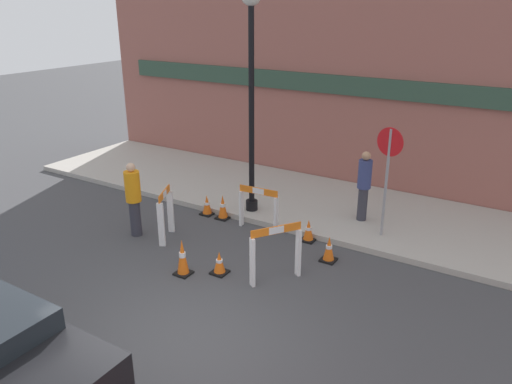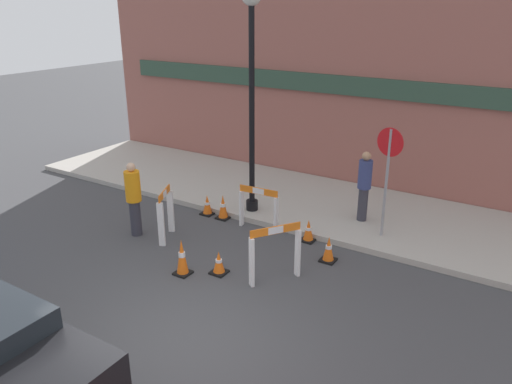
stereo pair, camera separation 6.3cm
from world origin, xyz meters
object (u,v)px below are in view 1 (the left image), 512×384
(stop_sign, at_px, (388,165))
(streetlamp_post, at_px, (251,73))
(person_worker, at_px, (133,197))
(person_pedestrian, at_px, (364,184))

(stop_sign, bearing_deg, streetlamp_post, 19.32)
(streetlamp_post, relative_size, person_worker, 3.03)
(stop_sign, distance_m, person_worker, 5.46)
(stop_sign, height_order, person_pedestrian, stop_sign)
(person_pedestrian, bearing_deg, stop_sign, 174.16)
(streetlamp_post, relative_size, stop_sign, 2.14)
(streetlamp_post, distance_m, stop_sign, 3.58)
(stop_sign, xyz_separation_m, person_worker, (-4.73, -2.59, -0.82))
(streetlamp_post, xyz_separation_m, person_worker, (-1.59, -2.31, -2.51))
(stop_sign, bearing_deg, person_worker, 42.88)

